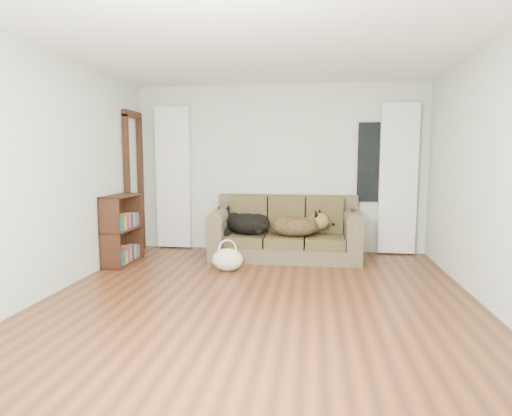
# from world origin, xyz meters

# --- Properties ---
(floor) EXTENTS (5.00, 5.00, 0.00)m
(floor) POSITION_xyz_m (0.00, 0.00, 0.00)
(floor) COLOR #402415
(floor) RESTS_ON ground
(ceiling) EXTENTS (5.00, 5.00, 0.00)m
(ceiling) POSITION_xyz_m (0.00, 0.00, 2.60)
(ceiling) COLOR white
(ceiling) RESTS_ON ground
(wall_back) EXTENTS (4.50, 0.04, 2.60)m
(wall_back) POSITION_xyz_m (0.00, 2.50, 1.30)
(wall_back) COLOR #B7C5B2
(wall_back) RESTS_ON ground
(wall_left) EXTENTS (0.04, 5.00, 2.60)m
(wall_left) POSITION_xyz_m (-2.25, 0.00, 1.30)
(wall_left) COLOR #B7C5B2
(wall_left) RESTS_ON ground
(wall_right) EXTENTS (0.04, 5.00, 2.60)m
(wall_right) POSITION_xyz_m (2.25, 0.00, 1.30)
(wall_right) COLOR #B7C5B2
(wall_right) RESTS_ON ground
(curtain_left) EXTENTS (0.55, 0.08, 2.25)m
(curtain_left) POSITION_xyz_m (-1.70, 2.42, 1.15)
(curtain_left) COLOR white
(curtain_left) RESTS_ON ground
(curtain_right) EXTENTS (0.55, 0.08, 2.25)m
(curtain_right) POSITION_xyz_m (1.80, 2.42, 1.15)
(curtain_right) COLOR white
(curtain_right) RESTS_ON ground
(window_pane) EXTENTS (0.50, 0.03, 1.20)m
(window_pane) POSITION_xyz_m (1.45, 2.47, 1.40)
(window_pane) COLOR black
(window_pane) RESTS_ON wall_back
(door_casing) EXTENTS (0.07, 0.60, 2.10)m
(door_casing) POSITION_xyz_m (-2.20, 2.05, 1.05)
(door_casing) COLOR black
(door_casing) RESTS_ON ground
(sofa) EXTENTS (2.15, 0.93, 0.88)m
(sofa) POSITION_xyz_m (0.14, 1.97, 0.45)
(sofa) COLOR #3B3322
(sofa) RESTS_ON floor
(dog_black_lab) EXTENTS (0.90, 0.83, 0.31)m
(dog_black_lab) POSITION_xyz_m (-0.47, 1.96, 0.48)
(dog_black_lab) COLOR black
(dog_black_lab) RESTS_ON sofa
(dog_shepherd) EXTENTS (0.72, 0.52, 0.31)m
(dog_shepherd) POSITION_xyz_m (0.33, 1.87, 0.49)
(dog_shepherd) COLOR black
(dog_shepherd) RESTS_ON sofa
(tv_remote) EXTENTS (0.05, 0.17, 0.02)m
(tv_remote) POSITION_xyz_m (1.09, 1.87, 0.73)
(tv_remote) COLOR black
(tv_remote) RESTS_ON sofa
(tote_bag) EXTENTS (0.49, 0.44, 0.29)m
(tote_bag) POSITION_xyz_m (-0.56, 1.13, 0.16)
(tote_bag) COLOR beige
(tote_bag) RESTS_ON floor
(bookshelf) EXTENTS (0.38, 0.80, 0.96)m
(bookshelf) POSITION_xyz_m (-2.09, 1.34, 0.50)
(bookshelf) COLOR black
(bookshelf) RESTS_ON floor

